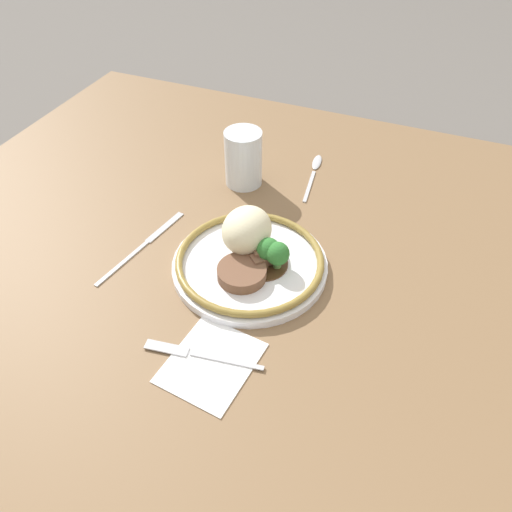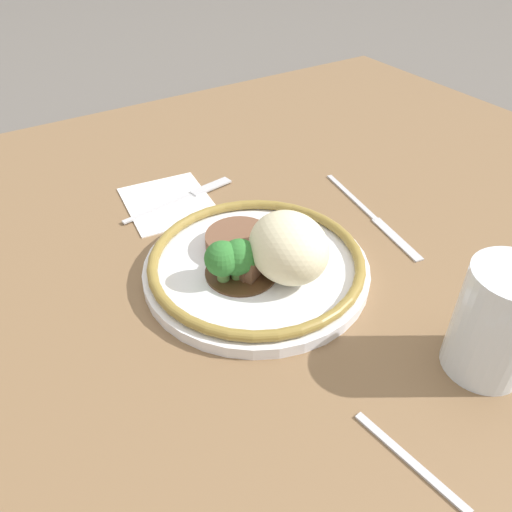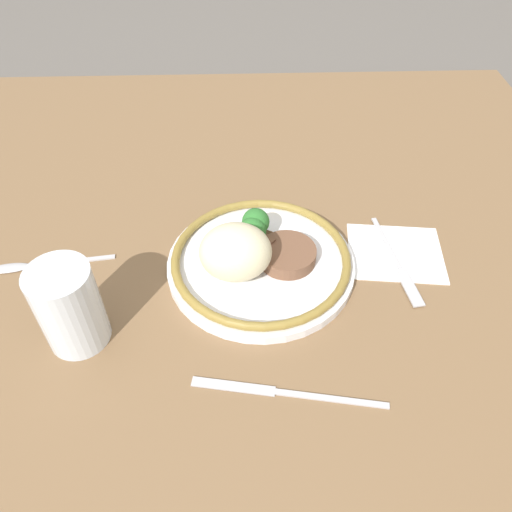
{
  "view_description": "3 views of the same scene",
  "coord_description": "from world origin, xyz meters",
  "px_view_note": "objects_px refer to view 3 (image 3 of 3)",
  "views": [
    {
      "loc": [
        -0.55,
        -0.26,
        0.61
      ],
      "look_at": [
        -0.01,
        -0.04,
        0.06
      ],
      "focal_mm": 35.0,
      "sensor_mm": 36.0,
      "label": 1
    },
    {
      "loc": [
        0.36,
        -0.27,
        0.4
      ],
      "look_at": [
        -0.02,
        -0.03,
        0.05
      ],
      "focal_mm": 35.0,
      "sensor_mm": 36.0,
      "label": 2
    },
    {
      "loc": [
        0.01,
        0.44,
        0.53
      ],
      "look_at": [
        -0.0,
        -0.02,
        0.07
      ],
      "focal_mm": 35.0,
      "sensor_mm": 36.0,
      "label": 3
    }
  ],
  "objects_px": {
    "fork": "(399,268)",
    "spoon": "(26,266)",
    "plate": "(256,257)",
    "knife": "(281,392)",
    "juice_glass": "(70,310)"
  },
  "relations": [
    {
      "from": "fork",
      "to": "knife",
      "type": "height_order",
      "value": "fork"
    },
    {
      "from": "plate",
      "to": "fork",
      "type": "xyz_separation_m",
      "value": [
        -0.2,
        0.01,
        -0.02
      ]
    },
    {
      "from": "plate",
      "to": "spoon",
      "type": "relative_size",
      "value": 1.49
    },
    {
      "from": "plate",
      "to": "spoon",
      "type": "xyz_separation_m",
      "value": [
        0.32,
        -0.01,
        -0.02
      ]
    },
    {
      "from": "spoon",
      "to": "knife",
      "type": "bearing_deg",
      "value": 141.56
    },
    {
      "from": "plate",
      "to": "spoon",
      "type": "bearing_deg",
      "value": -2.44
    },
    {
      "from": "knife",
      "to": "juice_glass",
      "type": "bearing_deg",
      "value": -9.79
    },
    {
      "from": "knife",
      "to": "spoon",
      "type": "xyz_separation_m",
      "value": [
        0.34,
        -0.2,
        0.0
      ]
    },
    {
      "from": "plate",
      "to": "spoon",
      "type": "distance_m",
      "value": 0.32
    },
    {
      "from": "juice_glass",
      "to": "plate",
      "type": "bearing_deg",
      "value": -154.14
    },
    {
      "from": "juice_glass",
      "to": "fork",
      "type": "bearing_deg",
      "value": -166.72
    },
    {
      "from": "spoon",
      "to": "plate",
      "type": "bearing_deg",
      "value": 170.19
    },
    {
      "from": "plate",
      "to": "knife",
      "type": "xyz_separation_m",
      "value": [
        -0.02,
        0.19,
        -0.02
      ]
    },
    {
      "from": "fork",
      "to": "spoon",
      "type": "distance_m",
      "value": 0.51
    },
    {
      "from": "plate",
      "to": "knife",
      "type": "bearing_deg",
      "value": 96.34
    }
  ]
}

